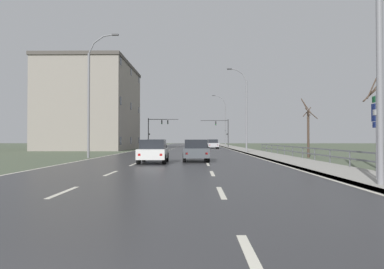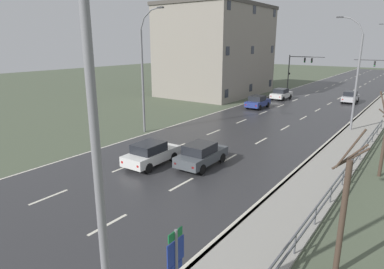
{
  "view_description": "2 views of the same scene",
  "coord_description": "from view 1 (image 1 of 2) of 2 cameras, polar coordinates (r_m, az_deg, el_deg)",
  "views": [
    {
      "loc": [
        1.6,
        -2.28,
        1.59
      ],
      "look_at": [
        0.93,
        49.61,
        2.35
      ],
      "focal_mm": 30.69,
      "sensor_mm": 36.0,
      "label": 1
    },
    {
      "loc": [
        13.12,
        4.28,
        7.85
      ],
      "look_at": [
        0.0,
        22.44,
        1.66
      ],
      "focal_mm": 31.09,
      "sensor_mm": 36.0,
      "label": 2
    }
  ],
  "objects": [
    {
      "name": "guardrail",
      "position": [
        25.61,
        19.56,
        -2.77
      ],
      "size": [
        0.07,
        33.94,
        1.0
      ],
      "color": "#515459",
      "rests_on": "ground"
    },
    {
      "name": "highway_sign",
      "position": [
        14.14,
        29.45,
        1.29
      ],
      "size": [
        0.09,
        0.68,
        3.26
      ],
      "color": "slate",
      "rests_on": "ground"
    },
    {
      "name": "street_lamp_midground",
      "position": [
        39.79,
        9.22,
        4.04
      ],
      "size": [
        2.39,
        0.24,
        10.13
      ],
      "color": "slate",
      "rests_on": "ground"
    },
    {
      "name": "car_far_left",
      "position": [
        44.72,
        -6.64,
        -1.84
      ],
      "size": [
        1.93,
        4.15,
        1.57
      ],
      "rotation": [
        0.0,
        0.0,
        0.03
      ],
      "color": "navy",
      "rests_on": "ground"
    },
    {
      "name": "sidewalk_right",
      "position": [
        62.67,
        7.01,
        -2.23
      ],
      "size": [
        3.0,
        120.0,
        0.12
      ],
      "color": "gray",
      "rests_on": "ground"
    },
    {
      "name": "road_asphalt_strip",
      "position": [
        62.32,
        -0.73,
        -2.29
      ],
      "size": [
        14.0,
        120.0,
        0.03
      ],
      "color": "#303033",
      "rests_on": "ground"
    },
    {
      "name": "car_distant",
      "position": [
        52.73,
        -5.62,
        -1.69
      ],
      "size": [
        1.94,
        4.15,
        1.57
      ],
      "rotation": [
        0.0,
        0.0,
        -0.03
      ],
      "color": "silver",
      "rests_on": "ground"
    },
    {
      "name": "street_lamp_left_bank",
      "position": [
        29.48,
        -17.2,
        6.23
      ],
      "size": [
        2.64,
        0.24,
        10.65
      ],
      "color": "slate",
      "rests_on": "ground"
    },
    {
      "name": "ground_plane",
      "position": [
        50.33,
        -1.08,
        -2.72
      ],
      "size": [
        160.0,
        160.0,
        0.12
      ],
      "color": "#4C5642"
    },
    {
      "name": "car_near_left",
      "position": [
        23.61,
        0.63,
        -2.75
      ],
      "size": [
        1.95,
        4.16,
        1.57
      ],
      "rotation": [
        0.0,
        0.0,
        0.03
      ],
      "color": "#474C51",
      "rests_on": "ground"
    },
    {
      "name": "street_lamp_foreground",
      "position": [
        12.92,
        29.07,
        18.07
      ],
      "size": [
        2.76,
        0.24,
        11.81
      ],
      "color": "slate",
      "rests_on": "ground"
    },
    {
      "name": "car_far_right",
      "position": [
        55.44,
        3.58,
        -1.65
      ],
      "size": [
        2.02,
        4.2,
        1.57
      ],
      "rotation": [
        0.0,
        0.0,
        0.06
      ],
      "color": "#B7B7BC",
      "rests_on": "ground"
    },
    {
      "name": "bare_tree_mid",
      "position": [
        30.13,
        19.53,
        0.57
      ],
      "size": [
        1.29,
        1.07,
        5.16
      ],
      "color": "#423328",
      "rests_on": "ground"
    },
    {
      "name": "car_mid_centre",
      "position": [
        22.02,
        -6.72,
        -2.88
      ],
      "size": [
        1.93,
        4.15,
        1.57
      ],
      "rotation": [
        0.0,
        0.0,
        0.03
      ],
      "color": "silver",
      "rests_on": "ground"
    },
    {
      "name": "bare_tree_near",
      "position": [
        20.21,
        29.59,
        1.43
      ],
      "size": [
        1.09,
        0.75,
        5.22
      ],
      "color": "#423328",
      "rests_on": "ground"
    },
    {
      "name": "traffic_signal_left",
      "position": [
        65.35,
        -6.24,
        1.33
      ],
      "size": [
        6.02,
        0.36,
        5.8
      ],
      "color": "#38383A",
      "rests_on": "ground"
    },
    {
      "name": "street_lamp_distant",
      "position": [
        68.01,
        5.65,
        2.24
      ],
      "size": [
        2.8,
        0.24,
        10.75
      ],
      "color": "slate",
      "rests_on": "ground"
    },
    {
      "name": "brick_building",
      "position": [
        54.57,
        -16.88,
        4.59
      ],
      "size": [
        12.44,
        17.07,
        13.41
      ],
      "color": "gray",
      "rests_on": "ground"
    },
    {
      "name": "traffic_signal_right",
      "position": [
        65.01,
        5.35,
        1.05
      ],
      "size": [
        5.51,
        0.36,
        5.55
      ],
      "color": "#38383A",
      "rests_on": "ground"
    }
  ]
}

